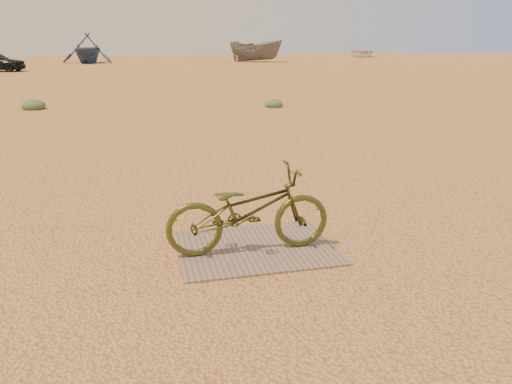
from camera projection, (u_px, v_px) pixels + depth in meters
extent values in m
plane|color=tan|center=(217.00, 253.00, 5.25)|extent=(120.00, 120.00, 0.00)
cube|color=#856B59|center=(256.00, 248.00, 5.37)|extent=(1.67, 1.28, 0.02)
imported|color=#43481B|center=(249.00, 210.00, 5.14)|extent=(1.72, 0.61, 0.90)
imported|color=navy|center=(87.00, 48.00, 42.53)|extent=(4.90, 5.43, 2.51)
imported|color=slate|center=(256.00, 51.00, 44.72)|extent=(5.17, 4.42, 1.94)
imported|color=white|center=(362.00, 52.00, 56.09)|extent=(5.77, 6.43, 1.10)
ellipsoid|color=#5E7650|center=(274.00, 107.00, 16.19)|extent=(0.59, 0.59, 0.32)
ellipsoid|color=#5E7650|center=(34.00, 109.00, 15.70)|extent=(0.72, 0.72, 0.40)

